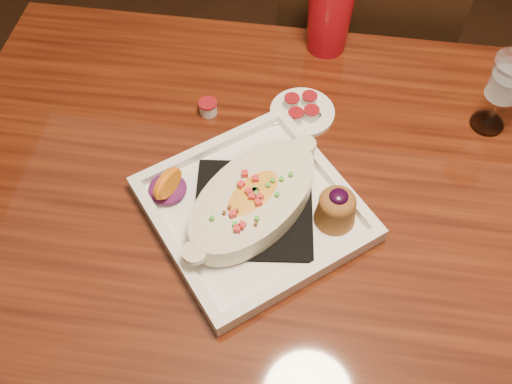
# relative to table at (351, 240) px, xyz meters

# --- Properties ---
(floor) EXTENTS (7.00, 7.00, 0.00)m
(floor) POSITION_rel_table_xyz_m (0.00, 0.00, -0.65)
(floor) COLOR black
(floor) RESTS_ON ground
(table) EXTENTS (1.50, 0.90, 0.75)m
(table) POSITION_rel_table_xyz_m (0.00, 0.00, 0.00)
(table) COLOR maroon
(table) RESTS_ON floor
(chair_far) EXTENTS (0.42, 0.42, 0.93)m
(chair_far) POSITION_rel_table_xyz_m (-0.00, 0.63, -0.15)
(chair_far) COLOR black
(chair_far) RESTS_ON floor
(plate) EXTENTS (0.44, 0.44, 0.08)m
(plate) POSITION_rel_table_xyz_m (-0.17, -0.03, 0.13)
(plate) COLOR white
(plate) RESTS_ON table
(goblet) EXTENTS (0.07, 0.07, 0.16)m
(goblet) POSITION_rel_table_xyz_m (0.23, 0.23, 0.20)
(goblet) COLOR silver
(goblet) RESTS_ON table
(saucer) EXTENTS (0.12, 0.12, 0.08)m
(saucer) POSITION_rel_table_xyz_m (-0.12, 0.20, 0.11)
(saucer) COLOR white
(saucer) RESTS_ON table
(creamer_loose) EXTENTS (0.04, 0.04, 0.03)m
(creamer_loose) POSITION_rel_table_xyz_m (-0.29, 0.18, 0.11)
(creamer_loose) COLOR silver
(creamer_loose) RESTS_ON table
(red_tumbler) EXTENTS (0.09, 0.09, 0.15)m
(red_tumbler) POSITION_rel_table_xyz_m (-0.09, 0.40, 0.17)
(red_tumbler) COLOR red
(red_tumbler) RESTS_ON table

